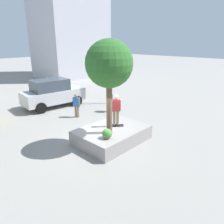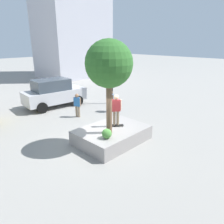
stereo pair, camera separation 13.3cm
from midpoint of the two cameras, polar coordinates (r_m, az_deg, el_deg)
The scene contains 11 objects.
ground_plane at distance 11.35m, azimuth -2.19°, elevation -7.73°, with size 120.00×120.00×0.00m, color gray.
planter_ledge at distance 11.15m, azimuth 0.34°, elevation -6.16°, with size 3.59×2.59×0.73m, color gray.
plaza_tree at distance 9.66m, azimuth -0.42°, elevation 12.62°, with size 2.17×2.17×4.43m.
boxwood_shrub at distance 9.86m, azimuth -1.03°, elevation -5.82°, with size 0.47×0.47×0.47m, color #4C8C3D.
skateboard at distance 11.26m, azimuth 1.41°, elevation -3.57°, with size 0.74×0.69×0.07m.
skateboarder at distance 10.93m, azimuth 1.45°, elevation 1.12°, with size 0.46×0.43×1.65m.
sedan_parked at distance 17.41m, azimuth -15.17°, elevation 5.03°, with size 4.93×2.61×2.21m.
traffic_light_corner at distance 17.30m, azimuth 0.28°, elevation 12.66°, with size 0.37×0.36×4.75m.
bystander_watching at distance 15.58m, azimuth 0.03°, elevation 3.35°, with size 0.32×0.51×1.59m.
pedestrian_crossing at distance 14.64m, azimuth -9.07°, elevation 2.22°, with size 0.35×0.52×1.65m.
brick_midrise at distance 32.69m, azimuth -10.90°, elevation 27.41°, with size 9.27×6.84×20.30m, color #B2B2BC.
Camera 2 is at (-6.93, -7.44, 5.06)m, focal length 33.95 mm.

